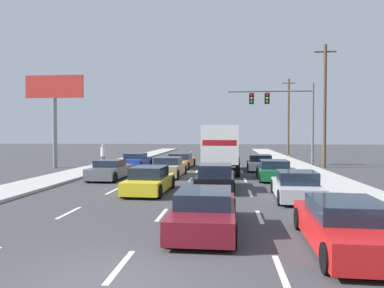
# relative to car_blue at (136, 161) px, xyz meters

# --- Properties ---
(ground_plane) EXTENTS (140.00, 140.00, 0.00)m
(ground_plane) POSITION_rel_car_blue_xyz_m (5.34, 1.76, -0.57)
(ground_plane) COLOR #3D3D3F
(sidewalk_right) EXTENTS (2.74, 80.00, 0.14)m
(sidewalk_right) POSITION_rel_car_blue_xyz_m (13.66, -3.24, -0.50)
(sidewalk_right) COLOR #B2AFA8
(sidewalk_right) RESTS_ON ground_plane
(sidewalk_left) EXTENTS (2.74, 80.00, 0.14)m
(sidewalk_left) POSITION_rel_car_blue_xyz_m (-2.98, -3.24, -0.50)
(sidewalk_left) COLOR #B2AFA8
(sidewalk_left) RESTS_ON ground_plane
(lane_markings) EXTENTS (6.94, 57.00, 0.01)m
(lane_markings) POSITION_rel_car_blue_xyz_m (5.34, 0.13, -0.56)
(lane_markings) COLOR silver
(lane_markings) RESTS_ON ground_plane
(car_blue) EXTENTS (1.93, 4.60, 1.24)m
(car_blue) POSITION_rel_car_blue_xyz_m (0.00, 0.00, 0.00)
(car_blue) COLOR #1E389E
(car_blue) RESTS_ON ground_plane
(car_gray) EXTENTS (1.92, 4.25, 1.22)m
(car_gray) POSITION_rel_car_blue_xyz_m (0.29, -7.75, -0.01)
(car_gray) COLOR slate
(car_gray) RESTS_ON ground_plane
(car_orange) EXTENTS (2.17, 4.73, 1.22)m
(car_orange) POSITION_rel_car_blue_xyz_m (3.72, 0.40, -0.02)
(car_orange) COLOR orange
(car_orange) RESTS_ON ground_plane
(car_tan) EXTENTS (2.07, 4.43, 1.30)m
(car_tan) POSITION_rel_car_blue_xyz_m (3.73, -5.94, 0.02)
(car_tan) COLOR tan
(car_tan) RESTS_ON ground_plane
(car_yellow) EXTENTS (1.95, 4.34, 1.28)m
(car_yellow) POSITION_rel_car_blue_xyz_m (3.88, -12.66, 0.01)
(car_yellow) COLOR yellow
(car_yellow) RESTS_ON ground_plane
(box_truck) EXTENTS (2.71, 8.43, 3.40)m
(box_truck) POSITION_rel_car_blue_xyz_m (7.27, -3.59, 1.41)
(box_truck) COLOR white
(box_truck) RESTS_ON ground_plane
(car_black) EXTENTS (1.99, 4.46, 1.31)m
(car_black) POSITION_rel_car_blue_xyz_m (7.04, -11.33, 0.03)
(car_black) COLOR black
(car_black) RESTS_ON ground_plane
(car_maroon) EXTENTS (1.92, 4.59, 1.20)m
(car_maroon) POSITION_rel_car_blue_xyz_m (6.96, -19.21, -0.01)
(car_maroon) COLOR maroon
(car_maroon) RESTS_ON ground_plane
(car_white) EXTENTS (2.14, 4.58, 1.22)m
(car_white) POSITION_rel_car_blue_xyz_m (10.21, -1.03, -0.01)
(car_white) COLOR white
(car_white) RESTS_ON ground_plane
(car_green) EXTENTS (2.07, 4.13, 1.23)m
(car_green) POSITION_rel_car_blue_xyz_m (10.52, -7.09, 0.00)
(car_green) COLOR #196B38
(car_green) RESTS_ON ground_plane
(car_silver) EXTENTS (2.05, 4.40, 1.24)m
(car_silver) POSITION_rel_car_blue_xyz_m (10.64, -13.76, -0.02)
(car_silver) COLOR #B7BABF
(car_silver) RESTS_ON ground_plane
(car_red) EXTENTS (2.08, 4.63, 1.21)m
(car_red) POSITION_rel_car_blue_xyz_m (10.58, -20.66, -0.00)
(car_red) COLOR red
(car_red) RESTS_ON ground_plane
(traffic_signal_mast) EXTENTS (7.66, 0.69, 7.39)m
(traffic_signal_mast) POSITION_rel_car_blue_xyz_m (12.18, 3.35, 4.82)
(traffic_signal_mast) COLOR #595B56
(traffic_signal_mast) RESTS_ON ground_plane
(utility_pole_mid) EXTENTS (1.80, 0.28, 10.33)m
(utility_pole_mid) POSITION_rel_car_blue_xyz_m (15.78, 1.56, 4.74)
(utility_pole_mid) COLOR brown
(utility_pole_mid) RESTS_ON ground_plane
(utility_pole_far) EXTENTS (1.80, 0.28, 10.45)m
(utility_pole_far) POSITION_rel_car_blue_xyz_m (16.06, 21.35, 4.80)
(utility_pole_far) COLOR brown
(utility_pole_far) RESTS_ON ground_plane
(roadside_billboard) EXTENTS (4.99, 0.36, 7.77)m
(roadside_billboard) POSITION_rel_car_blue_xyz_m (-6.82, -0.61, 5.14)
(roadside_billboard) COLOR slate
(roadside_billboard) RESTS_ON ground_plane
(pedestrian_near_corner) EXTENTS (0.38, 0.38, 1.83)m
(pedestrian_near_corner) POSITION_rel_car_blue_xyz_m (-2.62, -0.72, 0.49)
(pedestrian_near_corner) COLOR brown
(pedestrian_near_corner) RESTS_ON sidewalk_left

